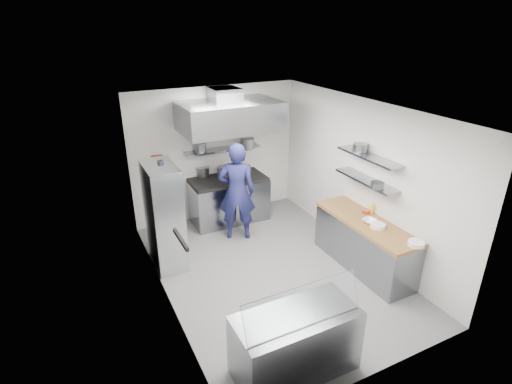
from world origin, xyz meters
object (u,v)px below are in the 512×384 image
chef (237,192)px  wire_rack (164,216)px  display_case (295,343)px  gas_range (229,200)px

chef → wire_rack: (-1.49, -0.30, -0.05)m
display_case → wire_rack: bearing=104.1°
gas_range → chef: chef is taller
wire_rack → display_case: 3.17m
wire_rack → gas_range: bearing=33.1°
gas_range → wire_rack: wire_rack is taller
gas_range → display_case: size_ratio=1.07×
wire_rack → display_case: (0.76, -3.04, -0.50)m
gas_range → wire_rack: 2.00m
gas_range → chef: size_ratio=0.82×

